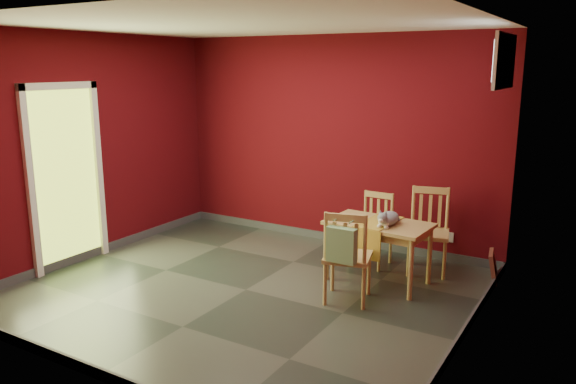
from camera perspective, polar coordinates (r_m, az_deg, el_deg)
The scene contains 13 objects.
ground at distance 6.02m, azimuth -4.30°, elevation -9.87°, with size 4.50×4.50×0.00m, color #2D342D.
room_shell at distance 6.01m, azimuth -4.31°, elevation -9.43°, with size 4.50×4.50×4.50m.
doorway at distance 6.94m, azimuth -21.70°, elevation 1.98°, with size 0.06×1.01×2.13m.
window at distance 5.63m, azimuth 21.10°, elevation 12.30°, with size 0.05×0.90×0.50m.
outlet_plate at distance 7.02m, azimuth 16.15°, elevation -4.44°, with size 0.08×0.01×0.12m, color silver.
dining_table at distance 6.11m, azimuth 9.19°, elevation -3.81°, with size 1.12×0.70×0.67m.
table_runner at distance 6.00m, azimuth 8.82°, elevation -3.76°, with size 0.35×0.67×0.33m.
chair_far_left at distance 6.70m, azimuth 8.67°, elevation -3.68°, with size 0.41×0.41×0.85m.
chair_far_right at distance 6.58m, azimuth 14.09°, elevation -3.73°, with size 0.55×0.55×0.96m.
chair_near at distance 5.59m, azimuth 6.04°, elevation -6.42°, with size 0.54×0.54×0.95m.
tote_bag at distance 5.33m, azimuth 5.45°, elevation -5.38°, with size 0.29×0.18×0.41m.
cat at distance 5.97m, azimuth 10.18°, elevation -2.39°, with size 0.21×0.40×0.20m, color slate, non-canonical shape.
picture_frame at distance 6.55m, azimuth 20.13°, elevation -7.16°, with size 0.16×0.35×0.34m.
Camera 1 is at (3.21, -4.54, 2.31)m, focal length 35.00 mm.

